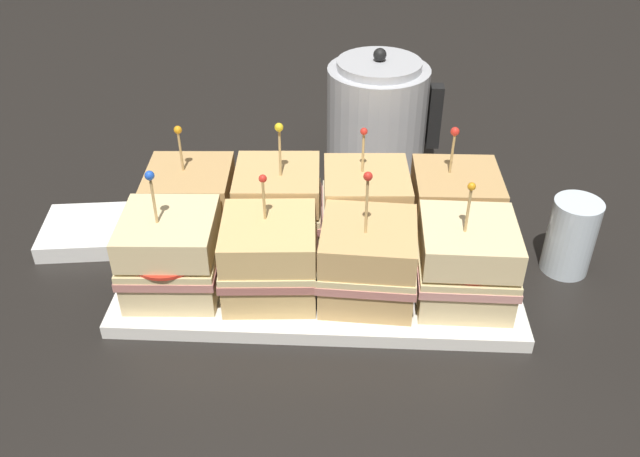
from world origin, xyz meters
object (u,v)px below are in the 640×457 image
sandwich_front_center_left (270,258)px  kettle_steel (377,118)px  drinking_glass (571,236)px  napkin_stack (84,232)px  serving_platter (320,268)px  sandwich_front_far_right (465,263)px  sandwich_back_center_right (366,207)px  sandwich_front_far_left (172,254)px  sandwich_back_center_left (278,205)px  sandwich_front_center_right (368,261)px  sandwich_back_far_right (454,208)px  sandwich_back_far_left (191,203)px

sandwich_front_center_left → kettle_steel: kettle_steel is taller
drinking_glass → napkin_stack: bearing=176.9°
serving_platter → sandwich_front_far_right: (0.17, -0.06, 0.06)m
sandwich_front_far_right → sandwich_back_center_right: size_ratio=1.01×
sandwich_front_far_left → napkin_stack: (-0.16, 0.12, -0.06)m
napkin_stack → kettle_steel: bearing=28.5°
kettle_steel → sandwich_back_center_left: bearing=-120.6°
sandwich_front_center_right → sandwich_back_center_left: 0.17m
kettle_steel → napkin_stack: kettle_steel is taller
sandwich_front_far_right → sandwich_back_center_left: sandwich_back_center_left is taller
sandwich_front_center_left → sandwich_back_center_left: (-0.00, 0.11, 0.00)m
sandwich_back_far_right → sandwich_back_far_left: bearing=-179.9°
serving_platter → sandwich_back_center_right: size_ratio=3.03×
sandwich_front_far_left → drinking_glass: bearing=9.7°
sandwich_front_far_right → drinking_glass: sandwich_front_far_right is taller
sandwich_front_far_right → napkin_stack: sandwich_front_far_right is taller
sandwich_front_center_left → serving_platter: bearing=44.7°
sandwich_back_far_right → kettle_steel: kettle_steel is taller
sandwich_front_far_right → napkin_stack: (-0.51, 0.12, -0.06)m
sandwich_back_far_left → napkin_stack: (-0.16, 0.00, -0.06)m
sandwich_back_center_right → sandwich_front_center_left: bearing=-135.5°
serving_platter → drinking_glass: bearing=4.8°
napkin_stack → sandwich_front_center_left: bearing=-23.4°
sandwich_front_far_right → drinking_glass: size_ratio=1.60×
sandwich_back_far_left → sandwich_back_far_right: 0.35m
sandwich_front_far_right → drinking_glass: 0.17m
drinking_glass → kettle_steel: bearing=133.4°
sandwich_back_center_right → kettle_steel: (0.02, 0.23, 0.02)m
sandwich_back_far_left → kettle_steel: 0.34m
sandwich_back_far_left → sandwich_front_far_left: bearing=-89.9°
sandwich_front_far_right → napkin_stack: 0.53m
sandwich_back_far_right → sandwich_front_center_right: bearing=-134.5°
sandwich_back_center_left → napkin_stack: 0.28m
sandwich_front_center_right → sandwich_front_far_right: bearing=0.1°
sandwich_front_far_right → kettle_steel: bearing=105.8°
sandwich_front_far_right → sandwich_back_center_left: (-0.23, 0.12, 0.00)m
sandwich_back_center_left → kettle_steel: size_ratio=0.86×
sandwich_back_center_left → napkin_stack: bearing=178.9°
sandwich_back_far_left → napkin_stack: 0.17m
sandwich_front_center_left → sandwich_front_far_right: size_ratio=0.95×
serving_platter → sandwich_back_center_left: size_ratio=2.84×
sandwich_front_far_right → napkin_stack: bearing=166.6°
sandwich_back_far_left → sandwich_back_far_right: size_ratio=0.97×
drinking_glass → sandwich_back_far_left: bearing=176.4°
serving_platter → drinking_glass: drinking_glass is taller
sandwich_back_far_right → napkin_stack: sandwich_back_far_right is taller
sandwich_front_center_left → sandwich_back_far_right: size_ratio=0.95×
kettle_steel → drinking_glass: kettle_steel is taller
sandwich_front_center_right → drinking_glass: (0.26, 0.09, -0.02)m
sandwich_front_center_left → sandwich_back_center_left: 0.11m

